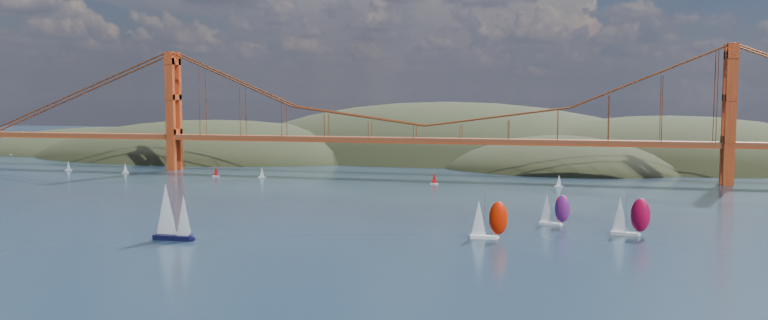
{
  "coord_description": "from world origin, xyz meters",
  "views": [
    {
      "loc": [
        59.77,
        -135.68,
        35.17
      ],
      "look_at": [
        3.66,
        90.0,
        14.9
      ],
      "focal_mm": 35.0,
      "sensor_mm": 36.0,
      "label": 1
    }
  ],
  "objects_px": {
    "racer_1": "(630,215)",
    "racer_rwb": "(554,209)",
    "sloop_navy": "(171,212)",
    "racer_0": "(488,219)"
  },
  "relations": [
    {
      "from": "sloop_navy",
      "to": "racer_1",
      "type": "height_order",
      "value": "sloop_navy"
    },
    {
      "from": "racer_1",
      "to": "racer_rwb",
      "type": "bearing_deg",
      "value": 158.42
    },
    {
      "from": "sloop_navy",
      "to": "racer_0",
      "type": "relative_size",
      "value": 1.46
    },
    {
      "from": "sloop_navy",
      "to": "racer_0",
      "type": "height_order",
      "value": "sloop_navy"
    },
    {
      "from": "racer_1",
      "to": "racer_rwb",
      "type": "distance_m",
      "value": 21.49
    },
    {
      "from": "racer_0",
      "to": "racer_rwb",
      "type": "bearing_deg",
      "value": 51.96
    },
    {
      "from": "sloop_navy",
      "to": "racer_1",
      "type": "relative_size",
      "value": 1.42
    },
    {
      "from": "sloop_navy",
      "to": "racer_rwb",
      "type": "relative_size",
      "value": 1.62
    },
    {
      "from": "racer_1",
      "to": "racer_0",
      "type": "bearing_deg",
      "value": -151.29
    },
    {
      "from": "racer_1",
      "to": "racer_rwb",
      "type": "relative_size",
      "value": 1.14
    }
  ]
}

